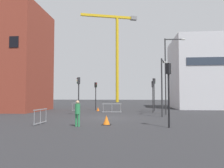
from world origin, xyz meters
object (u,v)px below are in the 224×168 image
streetlamp_short (162,81)px  traffic_light_corner (154,89)px  traffic_light_island (153,91)px  traffic_light_crosswalk (79,90)px  traffic_cone_striped (98,109)px  construction_crane (116,45)px  streetlamp_tall (168,69)px  traffic_cone_by_barrier (106,120)px  pedestrian_walking (78,111)px  traffic_light_far (96,91)px  traffic_light_median (169,84)px

streetlamp_short → traffic_light_corner: size_ratio=1.31×
streetlamp_short → traffic_light_corner: 7.36m
streetlamp_short → traffic_light_island: size_ratio=1.50×
traffic_light_crosswalk → traffic_cone_striped: (1.14, 5.69, -2.42)m
traffic_light_corner → construction_crane: bearing=102.2°
streetlamp_tall → traffic_light_corner: streetlamp_tall is taller
traffic_light_corner → traffic_cone_by_barrier: 14.52m
streetlamp_short → pedestrian_walking: size_ratio=3.27×
streetlamp_short → construction_crane: bearing=100.2°
traffic_light_island → traffic_light_far: (-7.49, 3.52, 0.07)m
traffic_light_far → pedestrian_walking: size_ratio=2.24×
construction_crane → streetlamp_short: bearing=-79.8°
streetlamp_short → traffic_cone_striped: size_ratio=10.95×
streetlamp_tall → traffic_light_median: (-1.50, -9.54, -2.10)m
traffic_light_crosswalk → traffic_light_median: size_ratio=0.95×
traffic_cone_by_barrier → streetlamp_short: bearing=52.8°
traffic_light_island → traffic_cone_by_barrier: (-4.24, -10.91, -2.22)m
traffic_light_island → traffic_cone_striped: bearing=165.1°
traffic_light_median → streetlamp_short: bearing=85.5°
traffic_light_median → streetlamp_tall: bearing=81.1°
traffic_light_corner → traffic_cone_striped: (-7.30, -0.78, -2.62)m
traffic_light_crosswalk → traffic_cone_by_barrier: bearing=-61.7°
traffic_light_median → pedestrian_walking: traffic_light_median is taller
traffic_light_crosswalk → traffic_light_island: size_ratio=1.06×
streetlamp_short → traffic_cone_by_barrier: 8.40m
traffic_light_island → traffic_cone_by_barrier: 11.91m
streetlamp_tall → traffic_light_far: bearing=146.7°
traffic_light_island → pedestrian_walking: size_ratio=2.17×
streetlamp_short → traffic_light_island: bearing=95.7°
traffic_light_median → traffic_cone_striped: size_ratio=8.05×
pedestrian_walking → traffic_cone_striped: pedestrian_walking is taller
construction_crane → traffic_cone_by_barrier: construction_crane is taller
streetlamp_short → traffic_cone_striped: streetlamp_short is taller
streetlamp_short → traffic_light_corner: (-0.07, 7.33, -0.61)m
pedestrian_walking → streetlamp_short: bearing=47.8°
streetlamp_tall → traffic_light_island: 3.58m
streetlamp_short → traffic_cone_striped: bearing=138.4°
construction_crane → traffic_light_crosswalk: (-0.72, -42.23, -14.49)m
construction_crane → pedestrian_walking: construction_crane is taller
streetlamp_tall → streetlamp_short: (-0.94, -2.40, -1.40)m
construction_crane → traffic_light_corner: construction_crane is taller
traffic_light_island → traffic_light_crosswalk: bearing=-154.4°
streetlamp_short → pedestrian_walking: (-6.52, -7.20, -2.46)m
traffic_light_island → traffic_light_median: traffic_light_median is taller
traffic_light_corner → pedestrian_walking: (-6.45, -14.53, -1.85)m
traffic_light_crosswalk → streetlamp_tall: bearing=9.2°
pedestrian_walking → traffic_cone_by_barrier: size_ratio=2.65×
streetlamp_short → traffic_light_far: streetlamp_short is taller
traffic_light_crosswalk → traffic_light_island: (8.04, 3.85, -0.13)m
traffic_light_median → traffic_light_far: bearing=115.7°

